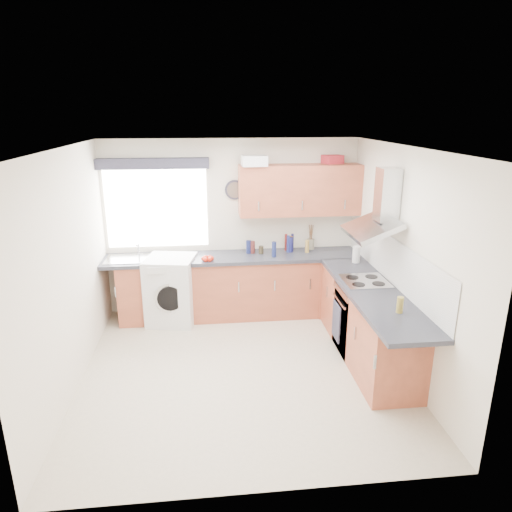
{
  "coord_description": "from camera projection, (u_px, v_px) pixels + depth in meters",
  "views": [
    {
      "loc": [
        -0.34,
        -4.62,
        2.84
      ],
      "look_at": [
        0.25,
        0.85,
        1.1
      ],
      "focal_mm": 32.0,
      "sensor_mm": 36.0,
      "label": 1
    }
  ],
  "objects": [
    {
      "name": "splashback",
      "position": [
        391.0,
        259.0,
        5.38
      ],
      "size": [
        0.01,
        3.0,
        0.54
      ],
      "primitive_type": "cube",
      "color": "white",
      "rests_on": "wall_right"
    },
    {
      "name": "jar_6",
      "position": [
        249.0,
        247.0,
        6.5
      ],
      "size": [
        0.08,
        0.08,
        0.19
      ],
      "primitive_type": "cylinder",
      "color": "#141B45",
      "rests_on": "worktop_back"
    },
    {
      "name": "jar_9",
      "position": [
        291.0,
        244.0,
        6.59
      ],
      "size": [
        0.05,
        0.05,
        0.22
      ],
      "primitive_type": "cylinder",
      "color": "brown",
      "rests_on": "worktop_back"
    },
    {
      "name": "wall_clock",
      "position": [
        235.0,
        190.0,
        6.4
      ],
      "size": [
        0.28,
        0.04,
        0.28
      ],
      "primitive_type": "cylinder",
      "rotation": [
        1.57,
        0.0,
        0.0
      ],
      "color": "#272634",
      "rests_on": "wall_back"
    },
    {
      "name": "casserole",
      "position": [
        254.0,
        161.0,
        6.07
      ],
      "size": [
        0.34,
        0.25,
        0.14
      ],
      "primitive_type": "cube",
      "rotation": [
        0.0,
        0.0,
        0.04
      ],
      "color": "silver",
      "rests_on": "upper_cabinets"
    },
    {
      "name": "jar_2",
      "position": [
        249.0,
        246.0,
        6.56
      ],
      "size": [
        0.05,
        0.05,
        0.16
      ],
      "primitive_type": "cylinder",
      "color": "#1B4E20",
      "rests_on": "worktop_back"
    },
    {
      "name": "jar_10",
      "position": [
        286.0,
        242.0,
        6.63
      ],
      "size": [
        0.04,
        0.04,
        0.24
      ],
      "primitive_type": "cylinder",
      "color": "maroon",
      "rests_on": "worktop_back"
    },
    {
      "name": "worktop_back",
      "position": [
        233.0,
        257.0,
        6.42
      ],
      "size": [
        3.6,
        0.62,
        0.05
      ],
      "primitive_type": "cube",
      "color": "#262830",
      "rests_on": "base_cab_back"
    },
    {
      "name": "wall_front",
      "position": [
        261.0,
        350.0,
        3.18
      ],
      "size": [
        3.6,
        0.02,
        2.5
      ],
      "primitive_type": "cube",
      "color": "silver",
      "rests_on": "ground_plane"
    },
    {
      "name": "wall_back",
      "position": [
        232.0,
        227.0,
        6.6
      ],
      "size": [
        3.6,
        0.02,
        2.5
      ],
      "primitive_type": "cube",
      "color": "silver",
      "rests_on": "ground_plane"
    },
    {
      "name": "wall_left",
      "position": [
        68.0,
        273.0,
        4.71
      ],
      "size": [
        0.02,
        3.6,
        2.5
      ],
      "primitive_type": "cube",
      "color": "silver",
      "rests_on": "ground_plane"
    },
    {
      "name": "wall_right",
      "position": [
        402.0,
        262.0,
        5.08
      ],
      "size": [
        0.02,
        3.6,
        2.5
      ],
      "primitive_type": "cube",
      "color": "silver",
      "rests_on": "ground_plane"
    },
    {
      "name": "kitchen_roll",
      "position": [
        356.0,
        254.0,
        6.1
      ],
      "size": [
        0.11,
        0.11,
        0.22
      ],
      "primitive_type": "cylinder",
      "rotation": [
        0.0,
        0.0,
        -0.07
      ],
      "color": "silver",
      "rests_on": "worktop_right"
    },
    {
      "name": "jar_1",
      "position": [
        307.0,
        246.0,
        6.53
      ],
      "size": [
        0.06,
        0.06,
        0.18
      ],
      "primitive_type": "cylinder",
      "color": "olive",
      "rests_on": "worktop_back"
    },
    {
      "name": "jar_5",
      "position": [
        288.0,
        244.0,
        6.53
      ],
      "size": [
        0.04,
        0.04,
        0.25
      ],
      "primitive_type": "cylinder",
      "color": "navy",
      "rests_on": "worktop_back"
    },
    {
      "name": "base_cab_corner",
      "position": [
        335.0,
        283.0,
        6.71
      ],
      "size": [
        0.6,
        0.6,
        0.86
      ],
      "primitive_type": "cube",
      "color": "brown",
      "rests_on": "ground_plane"
    },
    {
      "name": "window_blind",
      "position": [
        153.0,
        163.0,
        6.11
      ],
      "size": [
        1.5,
        0.18,
        0.14
      ],
      "primitive_type": "cube",
      "color": "#272634",
      "rests_on": "wall_back"
    },
    {
      "name": "jar_8",
      "position": [
        274.0,
        249.0,
        6.33
      ],
      "size": [
        0.06,
        0.06,
        0.22
      ],
      "primitive_type": "cylinder",
      "color": "#161F4C",
      "rests_on": "worktop_back"
    },
    {
      "name": "jar_3",
      "position": [
        252.0,
        247.0,
        6.5
      ],
      "size": [
        0.08,
        0.08,
        0.17
      ],
      "primitive_type": "cylinder",
      "color": "#4C1D1B",
      "rests_on": "worktop_back"
    },
    {
      "name": "base_cab_back",
      "position": [
        227.0,
        287.0,
        6.56
      ],
      "size": [
        3.0,
        0.58,
        0.86
      ],
      "primitive_type": "cube",
      "color": "brown",
      "rests_on": "ground_plane"
    },
    {
      "name": "oven",
      "position": [
        362.0,
        319.0,
        5.58
      ],
      "size": [
        0.56,
        0.58,
        0.85
      ],
      "primitive_type": "cube",
      "color": "black",
      "rests_on": "ground_plane"
    },
    {
      "name": "washing_machine",
      "position": [
        172.0,
        290.0,
        6.36
      ],
      "size": [
        0.75,
        0.73,
        0.94
      ],
      "primitive_type": "cube",
      "rotation": [
        0.0,
        0.0,
        -0.19
      ],
      "color": "silver",
      "rests_on": "ground_plane"
    },
    {
      "name": "jar_0",
      "position": [
        290.0,
        245.0,
        6.55
      ],
      "size": [
        0.07,
        0.07,
        0.22
      ],
      "primitive_type": "cylinder",
      "color": "#16174C",
      "rests_on": "worktop_back"
    },
    {
      "name": "extractor_hood",
      "position": [
        379.0,
        211.0,
        5.18
      ],
      "size": [
        0.52,
        0.78,
        0.66
      ],
      "primitive_type": null,
      "color": "#B6BAC0",
      "rests_on": "wall_right"
    },
    {
      "name": "hob_plate",
      "position": [
        365.0,
        281.0,
        5.43
      ],
      "size": [
        0.52,
        0.52,
        0.01
      ],
      "primitive_type": "cube",
      "color": "#B6BAC0",
      "rests_on": "worktop_right"
    },
    {
      "name": "storage_box",
      "position": [
        332.0,
        159.0,
        6.38
      ],
      "size": [
        0.31,
        0.28,
        0.12
      ],
      "primitive_type": "cube",
      "rotation": [
        0.0,
        0.0,
        0.33
      ],
      "color": "red",
      "rests_on": "upper_cabinets"
    },
    {
      "name": "bottle_0",
      "position": [
        400.0,
        305.0,
        4.57
      ],
      "size": [
        0.07,
        0.07,
        0.17
      ],
      "primitive_type": "cylinder",
      "color": "olive",
      "rests_on": "worktop_right"
    },
    {
      "name": "sink",
      "position": [
        137.0,
        256.0,
        6.27
      ],
      "size": [
        0.84,
        0.46,
        0.1
      ],
      "primitive_type": null,
      "color": "#B6BAC0",
      "rests_on": "worktop_back"
    },
    {
      "name": "utensil_pot",
      "position": [
        311.0,
        244.0,
        6.7
      ],
      "size": [
        0.13,
        0.13,
        0.15
      ],
      "primitive_type": "cylinder",
      "rotation": [
        0.0,
        0.0,
        0.26
      ],
      "color": "gray",
      "rests_on": "worktop_back"
    },
    {
      "name": "upper_cabinets",
      "position": [
        300.0,
        190.0,
        6.36
      ],
      "size": [
        1.7,
        0.35,
        0.7
      ],
      "primitive_type": "cube",
      "color": "brown",
      "rests_on": "wall_back"
    },
    {
      "name": "tomato_cluster",
      "position": [
        208.0,
        258.0,
        6.18
      ],
      "size": [
        0.18,
        0.18,
        0.07
      ],
      "primitive_type": null,
      "rotation": [
        0.0,
        0.0,
        -0.31
      ],
      "color": "red",
      "rests_on": "worktop_back"
    },
    {
      "name": "jar_7",
      "position": [
        292.0,
        242.0,
        6.63
      ],
      "size": [
        0.04,
        0.04,
        0.24
      ],
      "primitive_type": "cylinder",
      "color": "#141546",
      "rests_on": "worktop_back"
    },
    {
      "name": "ceiling",
      "position": [
        240.0,
        148.0,
        4.51
      ],
      "size": [
        3.6,
        3.6,
        0.02
      ],
      "primitive_type": "cube",
      "color": "white",
      "rests_on": "wall_back"
    },
    {
      "name": "base_cab_right",
      "position": [
        367.0,
        324.0,
        5.44
      ],
      "size": [
        0.58,
        2.1,
        0.86
      ],
      "primitive_type": "cube",
      "color": "brown",
      "rests_on": "ground_plane"
    },
    {
      "name": "jar_4",
      "position": [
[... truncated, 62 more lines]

